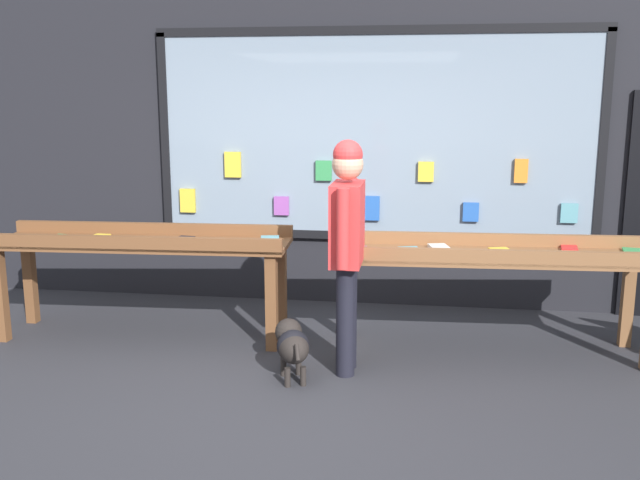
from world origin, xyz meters
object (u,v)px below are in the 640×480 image
object	(u,v)px
display_table_right	(491,263)
small_dog	(292,344)
person_browsing	(347,238)
display_table_left	(142,250)

from	to	relation	value
display_table_right	small_dog	size ratio (longest dim) A/B	4.65
display_table_right	person_browsing	world-z (taller)	person_browsing
display_table_left	small_dog	bearing A→B (deg)	-27.89
display_table_left	display_table_right	xyz separation A→B (m)	(2.91, 0.00, -0.01)
person_browsing	small_dog	distance (m)	0.88
display_table_left	person_browsing	size ratio (longest dim) A/B	1.46
person_browsing	display_table_left	bearing A→B (deg)	72.77
display_table_right	small_dog	world-z (taller)	display_table_right
display_table_right	person_browsing	distance (m)	1.26
display_table_left	display_table_right	size ratio (longest dim) A/B	1.00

